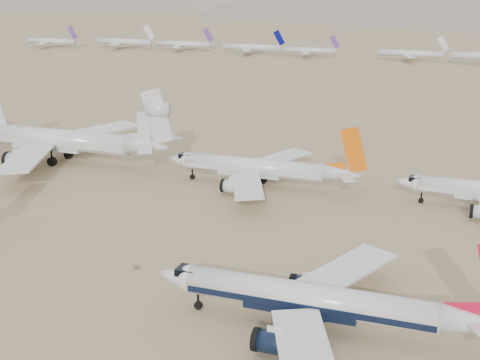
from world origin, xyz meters
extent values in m
plane|color=olive|center=(0.00, 0.00, 0.00)|extent=(7000.00, 7000.00, 0.00)
cylinder|color=silver|center=(0.91, 4.86, 4.65)|extent=(34.24, 4.05, 4.05)
cube|color=black|center=(0.91, 4.86, 4.15)|extent=(33.55, 4.11, 0.91)
sphere|color=silver|center=(-16.21, 4.86, 4.65)|extent=(4.05, 4.05, 4.05)
cube|color=black|center=(-16.82, 4.86, 5.77)|extent=(2.83, 2.63, 1.01)
cone|color=silver|center=(22.07, 4.86, 4.96)|extent=(8.56, 4.05, 4.05)
cube|color=silver|center=(3.55, -7.15, 3.95)|extent=(13.22, 20.84, 0.63)
cylinder|color=black|center=(-1.00, -3.55, 2.12)|extent=(4.75, 2.91, 2.91)
cube|color=silver|center=(3.55, 16.87, 3.95)|extent=(13.22, 20.84, 0.63)
cylinder|color=black|center=(-1.00, 13.27, 2.12)|extent=(4.75, 2.91, 2.91)
cylinder|color=black|center=(-15.20, 4.86, 0.61)|extent=(1.21, 0.51, 1.21)
cylinder|color=black|center=(2.33, 2.03, 0.85)|extent=(1.70, 1.01, 1.70)
cylinder|color=black|center=(2.33, 7.69, 0.85)|extent=(1.70, 1.01, 1.70)
sphere|color=silver|center=(9.25, 63.94, 4.20)|extent=(3.66, 3.66, 3.66)
cube|color=black|center=(8.70, 63.94, 5.21)|extent=(2.56, 2.38, 0.91)
cylinder|color=black|center=(10.16, 63.94, 0.55)|extent=(1.10, 0.46, 1.10)
cylinder|color=silver|center=(-26.70, 63.05, 4.57)|extent=(32.48, 3.97, 3.97)
cube|color=silver|center=(-26.70, 63.05, 4.07)|extent=(31.83, 4.03, 0.89)
sphere|color=silver|center=(-42.94, 63.05, 4.57)|extent=(3.97, 3.97, 3.97)
cube|color=black|center=(-43.54, 63.05, 5.66)|extent=(2.78, 2.58, 0.99)
cone|color=silver|center=(-6.62, 63.05, 4.86)|extent=(8.12, 3.97, 3.97)
cube|color=silver|center=(-24.19, 51.59, 3.87)|extent=(12.55, 19.77, 0.61)
cube|color=silver|center=(-5.04, 59.29, 5.36)|extent=(5.16, 6.74, 0.24)
cylinder|color=silver|center=(-28.50, 55.00, 2.08)|extent=(4.51, 2.86, 2.86)
cube|color=silver|center=(-24.19, 74.51, 3.87)|extent=(12.55, 19.77, 0.61)
cube|color=silver|center=(-5.04, 66.80, 5.36)|extent=(5.16, 6.74, 0.24)
cylinder|color=silver|center=(-28.50, 71.10, 2.08)|extent=(4.51, 2.86, 2.86)
cube|color=#E65F0B|center=(-4.37, 63.05, 10.49)|extent=(6.16, 0.32, 10.14)
cylinder|color=black|center=(-41.95, 63.05, 0.60)|extent=(1.19, 0.50, 1.19)
cylinder|color=black|center=(-25.35, 60.27, 0.83)|extent=(1.67, 0.99, 1.67)
cylinder|color=black|center=(-25.35, 65.83, 0.83)|extent=(1.67, 0.99, 1.67)
cylinder|color=silver|center=(-81.76, 65.43, 5.99)|extent=(43.52, 5.21, 5.21)
cube|color=silver|center=(-81.76, 65.43, 5.34)|extent=(42.65, 5.29, 1.17)
cone|color=silver|center=(-54.86, 65.43, 6.38)|extent=(10.88, 5.21, 5.21)
cube|color=silver|center=(-78.40, 50.13, 5.08)|extent=(16.81, 26.49, 0.81)
cube|color=silver|center=(-52.75, 60.42, 7.03)|extent=(6.91, 9.03, 0.31)
cylinder|color=silver|center=(-84.18, 54.70, 2.73)|extent=(6.04, 3.75, 3.75)
cube|color=silver|center=(-78.40, 80.73, 5.08)|extent=(16.81, 26.49, 0.81)
cube|color=silver|center=(-52.75, 70.44, 7.03)|extent=(6.91, 9.03, 0.31)
cylinder|color=silver|center=(-84.18, 76.16, 2.73)|extent=(6.04, 3.75, 3.75)
cube|color=silver|center=(-51.84, 65.43, 13.90)|extent=(8.25, 0.42, 13.59)
cylinder|color=silver|center=(-51.54, 65.43, 15.58)|extent=(5.44, 3.38, 3.38)
cylinder|color=black|center=(-79.95, 61.78, 1.09)|extent=(2.19, 1.30, 2.19)
cylinder|color=black|center=(-79.95, 69.08, 1.09)|extent=(2.19, 1.30, 2.19)
cube|color=silver|center=(-100.06, 69.85, 6.68)|extent=(6.39, 8.35, 0.30)
cylinder|color=silver|center=(-252.17, 306.13, 4.19)|extent=(36.22, 3.58, 3.58)
cube|color=#64328F|center=(-235.13, 306.13, 10.24)|extent=(7.21, 0.36, 9.08)
cube|color=silver|center=(-252.17, 296.76, 3.65)|extent=(9.54, 16.67, 0.36)
cube|color=silver|center=(-252.17, 315.51, 3.65)|extent=(9.54, 16.67, 0.36)
cylinder|color=silver|center=(-204.22, 317.59, 4.39)|extent=(40.27, 3.98, 3.98)
cube|color=silver|center=(-185.27, 317.59, 11.12)|extent=(8.02, 0.40, 10.10)
cube|color=silver|center=(-204.22, 307.17, 3.79)|extent=(10.61, 18.54, 0.40)
cube|color=silver|center=(-204.22, 328.01, 3.79)|extent=(10.61, 18.54, 0.40)
cylinder|color=silver|center=(-161.71, 318.74, 4.20)|extent=(36.50, 3.61, 3.61)
cube|color=#64328F|center=(-144.53, 318.74, 10.30)|extent=(7.27, 0.36, 9.16)
cube|color=silver|center=(-161.71, 309.29, 3.66)|extent=(9.62, 16.80, 0.36)
cube|color=silver|center=(-161.71, 328.19, 3.66)|extent=(9.62, 16.80, 0.36)
cylinder|color=silver|center=(-114.28, 314.25, 4.23)|extent=(37.08, 3.66, 3.66)
cube|color=#040769|center=(-96.83, 314.25, 10.43)|extent=(7.38, 0.37, 9.30)
cube|color=silver|center=(-114.28, 304.65, 3.68)|extent=(9.77, 17.07, 0.37)
cube|color=silver|center=(-114.28, 323.85, 3.68)|extent=(9.77, 17.07, 0.37)
cylinder|color=silver|center=(-77.82, 312.12, 3.98)|extent=(31.99, 3.16, 3.16)
cube|color=#64328F|center=(-62.76, 312.12, 9.32)|extent=(6.37, 0.32, 8.02)
cube|color=silver|center=(-77.82, 303.84, 3.51)|extent=(8.43, 14.73, 0.32)
cube|color=silver|center=(-77.82, 320.40, 3.51)|extent=(8.43, 14.73, 0.32)
cylinder|color=silver|center=(-19.57, 313.47, 4.17)|extent=(35.82, 3.54, 3.54)
cube|color=silver|center=(-2.71, 313.47, 10.15)|extent=(7.13, 0.35, 8.99)
cube|color=silver|center=(-19.57, 304.20, 3.64)|extent=(9.44, 16.49, 0.35)
cube|color=silver|center=(-19.57, 322.74, 3.64)|extent=(9.44, 16.49, 0.35)
ellipsoid|color=brown|center=(-30.40, 14.40, 0.29)|extent=(0.98, 0.98, 0.54)
camera|label=1|loc=(19.90, -73.95, 45.78)|focal=50.00mm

